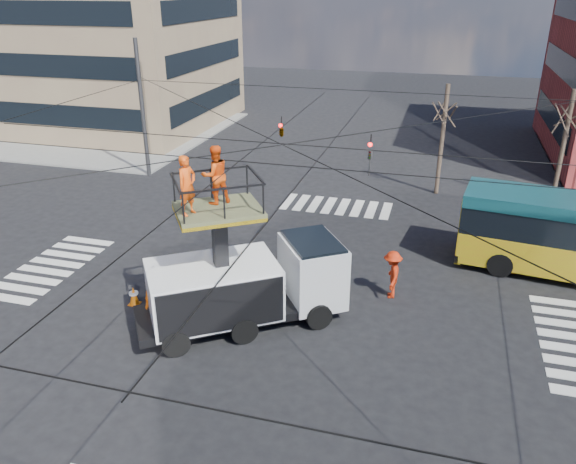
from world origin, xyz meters
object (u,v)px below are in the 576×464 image
(utility_truck, at_px, (245,269))
(worker_ground, at_px, (152,301))
(flagger, at_px, (392,275))
(traffic_cone, at_px, (134,296))

(utility_truck, bearing_deg, worker_ground, 162.20)
(worker_ground, distance_m, flagger, 8.66)
(traffic_cone, bearing_deg, worker_ground, -34.97)
(utility_truck, bearing_deg, flagger, -0.88)
(utility_truck, height_order, traffic_cone, utility_truck)
(utility_truck, distance_m, flagger, 5.64)
(worker_ground, relative_size, flagger, 0.89)
(utility_truck, relative_size, flagger, 3.85)
(utility_truck, height_order, worker_ground, utility_truck)
(utility_truck, relative_size, traffic_cone, 10.07)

